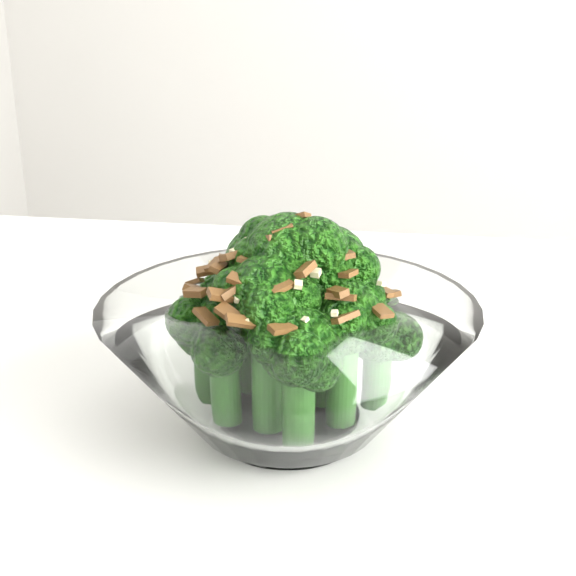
% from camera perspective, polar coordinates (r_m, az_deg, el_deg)
% --- Properties ---
extents(table, '(1.39, 1.14, 0.75)m').
position_cam_1_polar(table, '(0.67, -8.58, -10.70)').
color(table, white).
rests_on(table, ground).
extents(broccoli_dish, '(0.24, 0.24, 0.15)m').
position_cam_1_polar(broccoli_dish, '(0.52, -0.02, -4.38)').
color(broccoli_dish, white).
rests_on(broccoli_dish, table).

